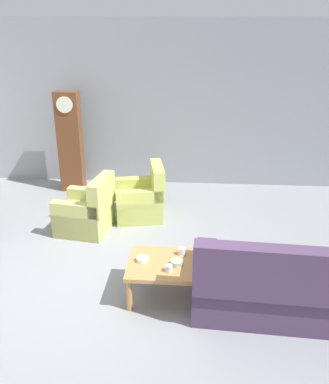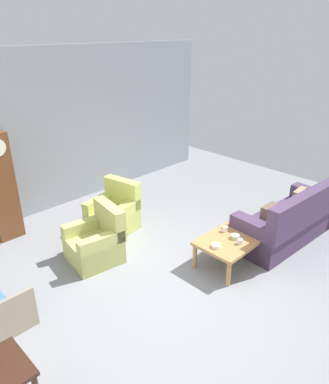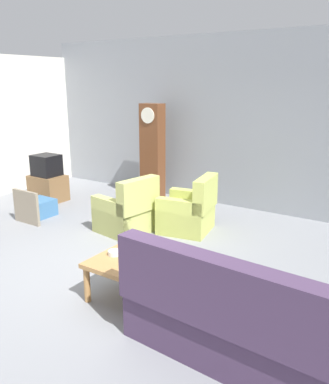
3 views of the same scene
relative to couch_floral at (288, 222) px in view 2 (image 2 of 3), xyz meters
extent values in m
plane|color=gray|center=(-2.20, 0.60, -0.35)|extent=(10.40, 10.40, 0.00)
cube|color=gray|center=(-2.20, 4.20, 1.25)|extent=(8.40, 0.16, 3.20)
cube|color=#4C3856|center=(0.00, 0.07, -0.13)|extent=(2.15, 0.97, 0.44)
cube|color=#4C3856|center=(-0.02, -0.29, 0.39)|extent=(2.11, 0.33, 0.60)
cube|color=#4C3856|center=(0.93, 0.01, -0.01)|extent=(0.29, 0.85, 0.68)
cube|color=#4C3856|center=(-0.92, 0.12, -0.01)|extent=(0.29, 0.85, 0.68)
cube|color=#9E8966|center=(0.49, 0.09, 0.27)|extent=(0.37, 0.15, 0.36)
cube|color=brown|center=(-0.47, 0.15, 0.27)|extent=(0.36, 0.13, 0.36)
cube|color=#B7BC66|center=(-2.81, 1.90, -0.15)|extent=(0.87, 0.87, 0.40)
cube|color=#B7BC66|center=(-2.49, 1.85, 0.31)|extent=(0.29, 0.78, 0.52)
cube|color=#B7BC66|center=(-2.76, 2.20, -0.05)|extent=(0.78, 0.27, 0.60)
cube|color=#B7BC66|center=(-2.86, 1.61, -0.05)|extent=(0.78, 0.27, 0.60)
cube|color=#C2CA60|center=(-2.00, 2.46, -0.15)|extent=(0.89, 0.89, 0.40)
cube|color=#C2CA60|center=(-1.69, 2.52, 0.31)|extent=(0.32, 0.78, 0.52)
cube|color=#C2CA60|center=(-2.06, 2.76, -0.05)|extent=(0.78, 0.30, 0.60)
cube|color=#C2CA60|center=(-1.95, 2.17, -0.05)|extent=(0.78, 0.30, 0.60)
cube|color=#B27F47|center=(-1.37, 0.30, 0.08)|extent=(0.96, 0.76, 0.05)
cylinder|color=#B27F47|center=(-1.79, -0.03, -0.15)|extent=(0.07, 0.07, 0.41)
cylinder|color=#B27F47|center=(-0.94, -0.03, -0.15)|extent=(0.07, 0.07, 0.41)
cylinder|color=#B27F47|center=(-1.79, 0.62, -0.15)|extent=(0.07, 0.07, 0.41)
cylinder|color=#B27F47|center=(-0.94, 0.62, -0.15)|extent=(0.07, 0.07, 0.41)
cylinder|color=#381E14|center=(-4.76, 0.41, 0.01)|extent=(0.06, 0.06, 0.73)
cube|color=brown|center=(-3.46, 3.61, 0.62)|extent=(0.44, 0.28, 1.94)
cube|color=gray|center=(-4.43, 1.26, -0.06)|extent=(0.60, 0.05, 0.58)
cylinder|color=white|center=(-1.20, 0.50, 0.15)|extent=(0.09, 0.09, 0.09)
cylinder|color=silver|center=(-1.34, 0.11, 0.15)|extent=(0.08, 0.08, 0.08)
cylinder|color=white|center=(-1.67, 0.31, 0.13)|extent=(0.14, 0.14, 0.05)
cylinder|color=#B2C69E|center=(-1.26, 0.26, 0.13)|extent=(0.14, 0.14, 0.06)
camera|label=1|loc=(-1.10, -3.93, 2.79)|focal=38.67mm
camera|label=2|loc=(-5.52, -2.44, 3.14)|focal=34.01mm
camera|label=3|loc=(1.11, -2.87, 2.00)|focal=37.62mm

